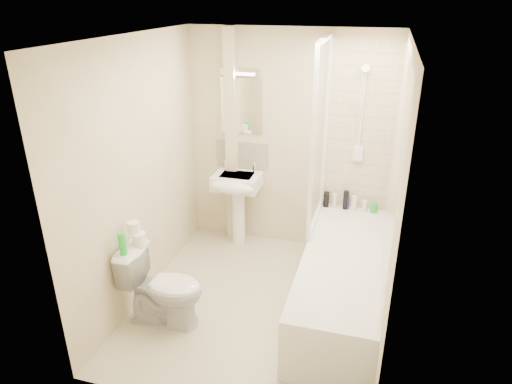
# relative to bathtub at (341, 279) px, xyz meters

# --- Properties ---
(floor) EXTENTS (2.50, 2.50, 0.00)m
(floor) POSITION_rel_bathtub_xyz_m (-0.75, -0.20, -0.29)
(floor) COLOR beige
(floor) RESTS_ON ground
(wall_back) EXTENTS (2.20, 0.02, 2.40)m
(wall_back) POSITION_rel_bathtub_xyz_m (-0.75, 1.05, 0.91)
(wall_back) COLOR beige
(wall_back) RESTS_ON ground
(wall_left) EXTENTS (0.02, 2.50, 2.40)m
(wall_left) POSITION_rel_bathtub_xyz_m (-1.85, -0.20, 0.91)
(wall_left) COLOR beige
(wall_left) RESTS_ON ground
(wall_right) EXTENTS (0.02, 2.50, 2.40)m
(wall_right) POSITION_rel_bathtub_xyz_m (0.35, -0.20, 0.91)
(wall_right) COLOR beige
(wall_right) RESTS_ON ground
(ceiling) EXTENTS (2.20, 2.50, 0.02)m
(ceiling) POSITION_rel_bathtub_xyz_m (-0.75, -0.20, 2.11)
(ceiling) COLOR white
(ceiling) RESTS_ON wall_back
(tile_back) EXTENTS (0.70, 0.01, 1.75)m
(tile_back) POSITION_rel_bathtub_xyz_m (0.00, 1.04, 1.14)
(tile_back) COLOR beige
(tile_back) RESTS_ON wall_back
(tile_right) EXTENTS (0.01, 2.10, 1.75)m
(tile_right) POSITION_rel_bathtub_xyz_m (0.34, 0.00, 1.14)
(tile_right) COLOR beige
(tile_right) RESTS_ON wall_right
(pipe_boxing) EXTENTS (0.12, 0.12, 2.40)m
(pipe_boxing) POSITION_rel_bathtub_xyz_m (-1.37, 0.99, 0.91)
(pipe_boxing) COLOR beige
(pipe_boxing) RESTS_ON ground
(splashback) EXTENTS (0.60, 0.02, 0.30)m
(splashback) POSITION_rel_bathtub_xyz_m (-1.27, 1.04, 0.74)
(splashback) COLOR beige
(splashback) RESTS_ON wall_back
(mirror) EXTENTS (0.46, 0.01, 0.60)m
(mirror) POSITION_rel_bathtub_xyz_m (-1.27, 1.04, 1.29)
(mirror) COLOR white
(mirror) RESTS_ON wall_back
(strip_light) EXTENTS (0.42, 0.07, 0.07)m
(strip_light) POSITION_rel_bathtub_xyz_m (-1.27, 1.02, 1.66)
(strip_light) COLOR silver
(strip_light) RESTS_ON wall_back
(bathtub) EXTENTS (0.70, 2.10, 0.55)m
(bathtub) POSITION_rel_bathtub_xyz_m (0.00, 0.00, 0.00)
(bathtub) COLOR white
(bathtub) RESTS_ON ground
(shower_screen) EXTENTS (0.04, 0.92, 1.80)m
(shower_screen) POSITION_rel_bathtub_xyz_m (-0.35, 0.60, 1.16)
(shower_screen) COLOR white
(shower_screen) RESTS_ON bathtub
(shower_fixture) EXTENTS (0.10, 0.16, 0.99)m
(shower_fixture) POSITION_rel_bathtub_xyz_m (-0.00, 0.99, 1.26)
(shower_fixture) COLOR white
(shower_fixture) RESTS_ON wall_back
(pedestal_sink) EXTENTS (0.51, 0.47, 0.98)m
(pedestal_sink) POSITION_rel_bathtub_xyz_m (-1.27, 0.81, 0.40)
(pedestal_sink) COLOR white
(pedestal_sink) RESTS_ON ground
(bottle_black_a) EXTENTS (0.06, 0.06, 0.17)m
(bottle_black_a) POSITION_rel_bathtub_xyz_m (-0.29, 0.96, 0.35)
(bottle_black_a) COLOR black
(bottle_black_a) RESTS_ON bathtub
(bottle_white_a) EXTENTS (0.05, 0.05, 0.16)m
(bottle_white_a) POSITION_rel_bathtub_xyz_m (-0.20, 0.96, 0.34)
(bottle_white_a) COLOR silver
(bottle_white_a) RESTS_ON bathtub
(bottle_black_b) EXTENTS (0.06, 0.06, 0.21)m
(bottle_black_b) POSITION_rel_bathtub_xyz_m (-0.08, 0.96, 0.36)
(bottle_black_b) COLOR black
(bottle_black_b) RESTS_ON bathtub
(bottle_blue) EXTENTS (0.05, 0.05, 0.14)m
(bottle_blue) POSITION_rel_bathtub_xyz_m (-0.06, 0.96, 0.33)
(bottle_blue) COLOR navy
(bottle_blue) RESTS_ON bathtub
(bottle_cream) EXTENTS (0.06, 0.06, 0.16)m
(bottle_cream) POSITION_rel_bathtub_xyz_m (0.01, 0.96, 0.34)
(bottle_cream) COLOR #F1E5BA
(bottle_cream) RESTS_ON bathtub
(bottle_white_b) EXTENTS (0.05, 0.05, 0.12)m
(bottle_white_b) POSITION_rel_bathtub_xyz_m (0.12, 0.96, 0.32)
(bottle_white_b) COLOR silver
(bottle_white_b) RESTS_ON bathtub
(bottle_green) EXTENTS (0.07, 0.07, 0.10)m
(bottle_green) POSITION_rel_bathtub_xyz_m (0.22, 0.96, 0.31)
(bottle_green) COLOR green
(bottle_green) RESTS_ON bathtub
(toilet) EXTENTS (0.44, 0.72, 0.71)m
(toilet) POSITION_rel_bathtub_xyz_m (-1.47, -0.64, 0.07)
(toilet) COLOR white
(toilet) RESTS_ON ground
(toilet_roll_lower) EXTENTS (0.12, 0.12, 0.11)m
(toilet_roll_lower) POSITION_rel_bathtub_xyz_m (-1.69, -0.58, 0.48)
(toilet_roll_lower) COLOR white
(toilet_roll_lower) RESTS_ON toilet
(toilet_roll_upper) EXTENTS (0.11, 0.11, 0.10)m
(toilet_roll_upper) POSITION_rel_bathtub_xyz_m (-1.74, -0.57, 0.58)
(toilet_roll_upper) COLOR white
(toilet_roll_upper) RESTS_ON toilet_roll_lower
(green_bottle) EXTENTS (0.06, 0.06, 0.20)m
(green_bottle) POSITION_rel_bathtub_xyz_m (-1.74, -0.76, 0.52)
(green_bottle) COLOR green
(green_bottle) RESTS_ON toilet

